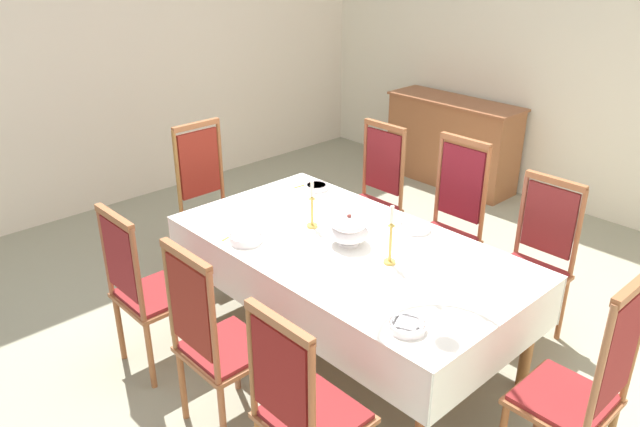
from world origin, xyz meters
TOP-DOWN VIEW (x-y plane):
  - ground at (0.00, 0.00)m, footprint 6.51×5.93m
  - back_wall at (0.00, 3.01)m, footprint 6.51×0.08m
  - left_wall at (-3.29, 0.00)m, footprint 0.08×5.93m
  - dining_table at (0.00, -0.22)m, footprint 2.17×1.18m
  - tablecloth at (0.00, -0.22)m, footprint 2.19×1.20m
  - chair_south_a at (-0.71, -1.21)m, footprint 0.44×0.42m
  - chair_north_a at (-0.71, 0.78)m, footprint 0.44×0.42m
  - chair_south_b at (0.02, -1.22)m, footprint 0.44×0.42m
  - chair_north_b at (0.02, 0.78)m, footprint 0.44×0.42m
  - chair_south_c at (0.70, -1.21)m, footprint 0.44×0.42m
  - chair_north_c at (0.70, 0.77)m, footprint 0.44×0.42m
  - chair_head_west at (-1.49, -0.22)m, footprint 0.42×0.44m
  - chair_head_east at (1.50, -0.22)m, footprint 0.42×0.44m
  - soup_tureen at (0.00, -0.22)m, footprint 0.24×0.24m
  - candlestick_west at (-0.33, -0.22)m, footprint 0.07×0.07m
  - candlestick_east at (0.33, -0.22)m, footprint 0.07×0.07m
  - bowl_near_left at (-0.45, -0.66)m, footprint 0.20×0.20m
  - bowl_near_right at (-0.77, 0.23)m, footprint 0.17×0.17m
  - bowl_far_left at (0.15, 0.22)m, footprint 0.19×0.19m
  - bowl_far_right at (0.81, -0.65)m, footprint 0.18×0.18m
  - spoon_primary at (-0.58, -0.63)m, footprint 0.06×0.18m
  - spoon_secondary at (-0.88, 0.26)m, footprint 0.04×0.18m
  - sideboard at (-1.32, 2.69)m, footprint 1.44×0.48m

SIDE VIEW (x-z plane):
  - ground at x=0.00m, z-range -0.04..0.00m
  - sideboard at x=-1.32m, z-range 0.00..0.91m
  - chair_south_a at x=-0.71m, z-range 0.02..1.10m
  - chair_north_c at x=0.70m, z-range 0.02..1.11m
  - chair_south_c at x=0.70m, z-range 0.02..1.11m
  - chair_south_b at x=0.02m, z-range 0.01..1.14m
  - chair_north_a at x=-0.71m, z-range 0.01..1.15m
  - chair_head_west at x=-1.49m, z-range 0.00..1.18m
  - chair_north_b at x=0.02m, z-range 0.00..1.19m
  - chair_head_east at x=1.50m, z-range 0.00..1.20m
  - dining_table at x=0.00m, z-range 0.31..1.07m
  - tablecloth at x=0.00m, z-range 0.54..0.85m
  - spoon_primary at x=-0.58m, z-range 0.77..0.78m
  - spoon_secondary at x=-0.88m, z-range 0.77..0.78m
  - bowl_near_right at x=-0.77m, z-range 0.77..0.81m
  - bowl_far_left at x=0.15m, z-range 0.77..0.81m
  - bowl_far_right at x=0.81m, z-range 0.77..0.81m
  - bowl_near_left at x=-0.45m, z-range 0.77..0.82m
  - soup_tureen at x=0.00m, z-range 0.76..0.96m
  - candlestick_west at x=-0.33m, z-range 0.73..1.05m
  - candlestick_east at x=0.33m, z-range 0.73..1.09m
  - back_wall at x=0.00m, z-range 0.00..3.50m
  - left_wall at x=-3.29m, z-range 0.00..3.50m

